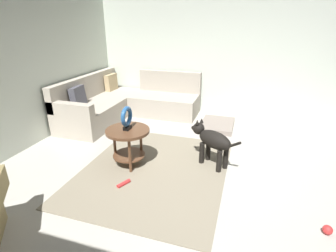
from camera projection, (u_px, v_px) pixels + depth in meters
The scene contains 11 objects.
ground_plane at pixel (203, 188), 3.23m from camera, with size 6.00×6.00×0.10m, color #B7B2A8.
wall_right at pixel (232, 50), 5.30m from camera, with size 0.12×6.00×2.70m, color silver.
area_rug at pixel (155, 170), 3.54m from camera, with size 2.30×1.90×0.01m, color gray.
sectional_couch at pixel (126, 104), 5.42m from camera, with size 2.20×2.25×0.88m.
side_table at pixel (128, 138), 3.53m from camera, with size 0.60×0.60×0.54m.
torus_sculpture at pixel (127, 118), 3.41m from camera, with size 0.28×0.08×0.33m.
dog_bed_mat at pixel (217, 125), 4.96m from camera, with size 0.80×0.60×0.09m, color gray.
dog at pixel (212, 141), 3.53m from camera, with size 0.49×0.75×0.63m.
dog_toy_ball at pixel (328, 230), 2.46m from camera, with size 0.09×0.09×0.09m, color red.
dog_toy_rope at pixel (124, 184), 3.20m from camera, with size 0.05×0.05×0.19m, color red.
dog_toy_bone at pixel (209, 142), 4.27m from camera, with size 0.18×0.06×0.06m, color blue.
Camera 1 is at (-2.70, -0.39, 1.90)m, focal length 27.46 mm.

